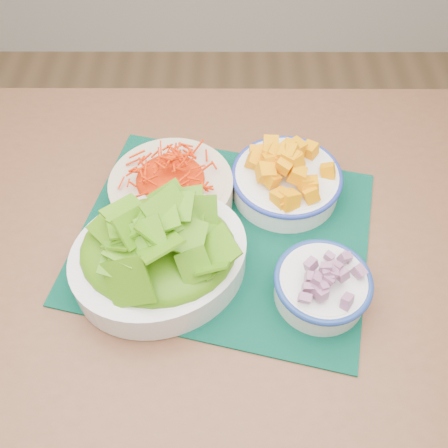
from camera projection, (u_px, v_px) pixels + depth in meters
The scene contains 6 objects.
table at pixel (211, 275), 0.94m from camera, with size 1.33×0.89×0.75m.
placemat at pixel (224, 235), 0.89m from camera, with size 0.50×0.41×0.00m, color black.
carrot_bowl at pixel (171, 184), 0.90m from camera, with size 0.27×0.27×0.09m.
squash_bowl at pixel (287, 174), 0.91m from camera, with size 0.20×0.20×0.10m.
lettuce_bowl at pixel (158, 250), 0.79m from camera, with size 0.37×0.34×0.13m.
onion_bowl at pixel (323, 283), 0.78m from camera, with size 0.16×0.16×0.08m.
Camera 1 is at (0.31, -0.19, 1.47)m, focal length 40.00 mm.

